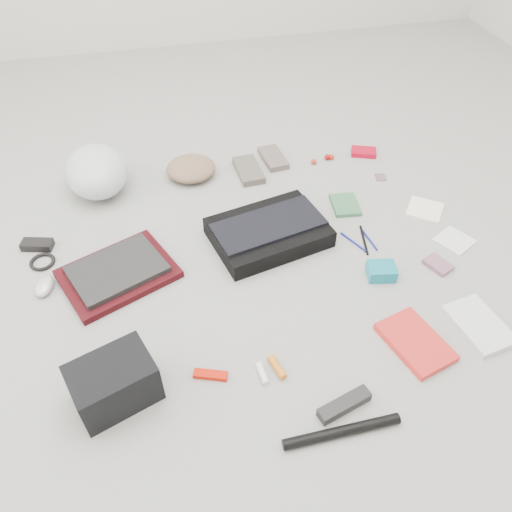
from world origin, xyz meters
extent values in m
plane|color=gray|center=(0.00, 0.00, 0.00)|extent=(4.00, 4.00, 0.00)
cube|color=black|center=(0.08, 0.13, 0.03)|extent=(0.45, 0.36, 0.07)
cube|color=black|center=(0.08, 0.13, 0.07)|extent=(0.42, 0.26, 0.01)
cube|color=#3C090D|center=(-0.47, 0.06, 0.01)|extent=(0.44, 0.39, 0.02)
cube|color=black|center=(-0.47, 0.06, 0.03)|extent=(0.36, 0.31, 0.02)
ellipsoid|color=white|center=(-0.52, 0.58, 0.09)|extent=(0.27, 0.32, 0.18)
ellipsoid|color=#89684F|center=(-0.14, 0.59, 0.04)|extent=(0.23, 0.22, 0.07)
cube|color=#635951|center=(0.10, 0.55, 0.01)|extent=(0.11, 0.20, 0.03)
cube|color=#6F6158|center=(0.23, 0.62, 0.01)|extent=(0.10, 0.18, 0.03)
cube|color=black|center=(-0.75, 0.27, 0.01)|extent=(0.12, 0.08, 0.03)
torus|color=black|center=(-0.72, 0.19, 0.01)|extent=(0.10, 0.10, 0.01)
ellipsoid|color=silver|center=(-0.71, 0.06, 0.02)|extent=(0.08, 0.10, 0.04)
cube|color=black|center=(-0.49, -0.40, 0.07)|extent=(0.25, 0.21, 0.14)
cube|color=#C61201|center=(-0.23, -0.40, 0.01)|extent=(0.10, 0.06, 0.02)
cylinder|color=white|center=(-0.08, -0.43, 0.01)|extent=(0.02, 0.07, 0.02)
cylinder|color=orange|center=(-0.04, -0.42, 0.01)|extent=(0.04, 0.08, 0.02)
cube|color=black|center=(0.11, -0.58, 0.02)|extent=(0.16, 0.08, 0.03)
cylinder|color=black|center=(0.07, -0.65, 0.01)|extent=(0.32, 0.03, 0.03)
cube|color=red|center=(0.39, -0.43, 0.01)|extent=(0.20, 0.25, 0.02)
cube|color=silver|center=(0.61, -0.42, 0.01)|extent=(0.17, 0.22, 0.02)
cube|color=#386B42|center=(0.42, 0.24, 0.01)|extent=(0.12, 0.14, 0.02)
cylinder|color=#13189D|center=(0.38, 0.03, 0.00)|extent=(0.06, 0.12, 0.01)
cylinder|color=black|center=(0.42, 0.03, 0.00)|extent=(0.04, 0.15, 0.01)
cylinder|color=navy|center=(0.44, 0.04, 0.00)|extent=(0.02, 0.13, 0.01)
cube|color=teal|center=(0.40, -0.14, 0.02)|extent=(0.11, 0.09, 0.05)
cube|color=#9A6179|center=(0.62, -0.15, 0.01)|extent=(0.09, 0.11, 0.02)
cube|color=white|center=(0.72, 0.15, 0.00)|extent=(0.18, 0.18, 0.01)
cube|color=white|center=(0.74, -0.04, 0.00)|extent=(0.16, 0.16, 0.01)
sphere|color=red|center=(0.39, 0.55, 0.01)|extent=(0.03, 0.03, 0.02)
sphere|color=#B50608|center=(0.46, 0.57, 0.01)|extent=(0.03, 0.03, 0.03)
sphere|color=#B2260F|center=(0.48, 0.57, 0.01)|extent=(0.03, 0.03, 0.02)
cube|color=red|center=(0.63, 0.57, 0.01)|extent=(0.13, 0.10, 0.02)
cube|color=#795865|center=(0.64, 0.39, 0.00)|extent=(0.05, 0.06, 0.00)
camera|label=1|loc=(-0.28, -1.18, 1.24)|focal=35.00mm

